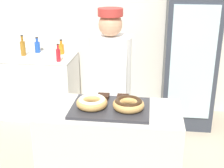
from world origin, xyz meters
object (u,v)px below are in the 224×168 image
Objects in this scene: donut_light_glaze at (92,102)px; brownie_back_right at (123,97)px; bottle_blue at (37,47)px; donut_chocolate_glaze at (128,104)px; beverage_fridge at (189,60)px; bottle_orange at (61,48)px; bottle_amber at (23,48)px; chest_freezer at (40,85)px; baker_person at (110,91)px; bottle_red at (58,55)px; brownie_back_left at (103,96)px; serving_tray at (110,108)px.

brownie_back_right is (0.23, 0.19, -0.03)m from donut_light_glaze.
donut_light_glaze is 2.27m from bottle_blue.
donut_chocolate_glaze is 0.20m from brownie_back_right.
bottle_orange is (-1.75, 0.17, 0.06)m from beverage_fridge.
beverage_fridge is (0.95, 1.75, -0.13)m from donut_light_glaze.
brownie_back_right is 0.06× the size of beverage_fridge.
beverage_fridge is 8.56× the size of bottle_orange.
chest_freezer is at bearing -3.99° from bottle_amber.
baker_person is at bearing 111.84° from brownie_back_right.
bottle_red is at bearing 123.40° from donut_chocolate_glaze.
bottle_amber is at bearing 130.55° from brownie_back_left.
brownie_back_left is at bearing -119.44° from beverage_fridge.
baker_person is (0.07, 0.57, -0.13)m from donut_light_glaze.
chest_freezer is at bearing 128.17° from donut_chocolate_glaze.
baker_person reaches higher than brownie_back_right.
donut_chocolate_glaze is at bearing 0.00° from donut_light_glaze.
bottle_amber is (-1.37, 1.21, 0.09)m from baker_person.
donut_chocolate_glaze is 1.07× the size of bottle_red.
brownie_back_left is 0.40m from baker_person.
baker_person is 1.28m from bottle_red.
baker_person is at bearing -48.34° from bottle_blue.
donut_light_glaze is 2.08m from bottle_orange.
baker_person is 7.49× the size of bottle_blue.
brownie_back_left is 2.03m from chest_freezer.
bottle_red is (-0.80, 1.37, -0.03)m from brownie_back_left.
beverage_fridge is at bearing 61.62° from donut_light_glaze.
bottle_red is (-1.68, -0.20, 0.07)m from beverage_fridge.
bottle_blue is at bearing 108.36° from chest_freezer.
serving_tray is 6.44× the size of brownie_back_right.
brownie_back_right is 0.10× the size of chest_freezer.
bottle_red is 0.82× the size of bottle_amber.
baker_person is at bearing -41.29° from bottle_amber.
brownie_back_right is 2.20m from bottle_amber.
serving_tray is at bearing -117.10° from brownie_back_right.
chest_freezer is 4.90× the size of bottle_orange.
brownie_back_left is 0.17m from brownie_back_right.
bottle_amber is at bearing 133.83° from brownie_back_right.
donut_light_glaze is at bearing -108.60° from brownie_back_left.
bottle_blue is (-1.39, 1.77, -0.03)m from brownie_back_right.
serving_tray is 2.51× the size of donut_chocolate_glaze.
donut_chocolate_glaze is 2.21m from bottle_orange.
brownie_back_left is at bearing -63.64° from bottle_orange.
donut_chocolate_glaze is 2.57× the size of brownie_back_right.
brownie_back_left is 0.34× the size of bottle_amber.
chest_freezer is at bearing 129.99° from brownie_back_right.
serving_tray is at bearing -55.99° from bottle_blue.
baker_person is (-0.22, 0.57, -0.13)m from donut_chocolate_glaze.
bottle_orange is at bearing 116.36° from brownie_back_left.
donut_chocolate_glaze is at bearing -69.20° from baker_person.
donut_chocolate_glaze reaches higher than brownie_back_right.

